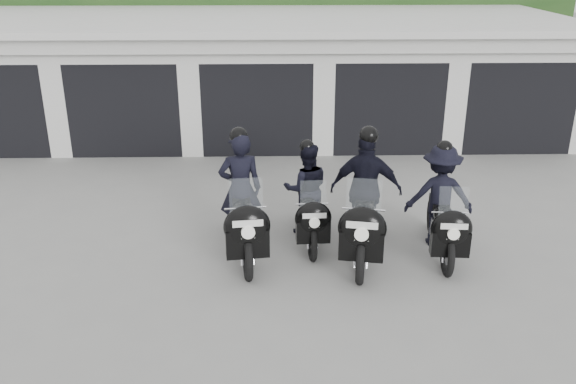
{
  "coord_description": "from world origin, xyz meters",
  "views": [
    {
      "loc": [
        0.39,
        -8.44,
        4.63
      ],
      "look_at": [
        0.6,
        0.47,
        1.05
      ],
      "focal_mm": 38.0,
      "sensor_mm": 36.0,
      "label": 1
    }
  ],
  "objects_px": {
    "police_bike_a": "(242,205)",
    "police_bike_b": "(307,197)",
    "police_bike_c": "(365,200)",
    "police_bike_d": "(441,203)"
  },
  "relations": [
    {
      "from": "police_bike_a",
      "to": "police_bike_c",
      "type": "distance_m",
      "value": 1.96
    },
    {
      "from": "police_bike_a",
      "to": "police_bike_d",
      "type": "height_order",
      "value": "police_bike_a"
    },
    {
      "from": "police_bike_a",
      "to": "police_bike_d",
      "type": "bearing_deg",
      "value": -5.81
    },
    {
      "from": "police_bike_a",
      "to": "police_bike_b",
      "type": "height_order",
      "value": "police_bike_a"
    },
    {
      "from": "police_bike_b",
      "to": "police_bike_c",
      "type": "xyz_separation_m",
      "value": [
        0.89,
        -0.54,
        0.16
      ]
    },
    {
      "from": "police_bike_b",
      "to": "police_bike_c",
      "type": "height_order",
      "value": "police_bike_c"
    },
    {
      "from": "police_bike_b",
      "to": "police_bike_d",
      "type": "bearing_deg",
      "value": -15.37
    },
    {
      "from": "police_bike_b",
      "to": "police_bike_d",
      "type": "relative_size",
      "value": 0.94
    },
    {
      "from": "police_bike_d",
      "to": "police_bike_b",
      "type": "bearing_deg",
      "value": 172.75
    },
    {
      "from": "police_bike_b",
      "to": "police_bike_c",
      "type": "bearing_deg",
      "value": -34.3
    }
  ]
}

